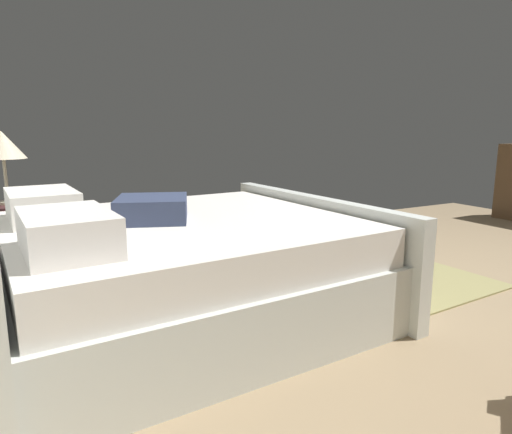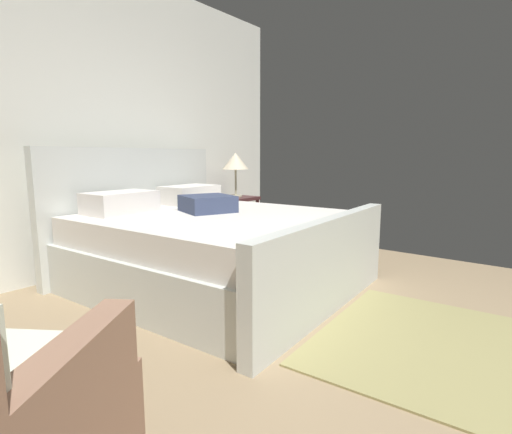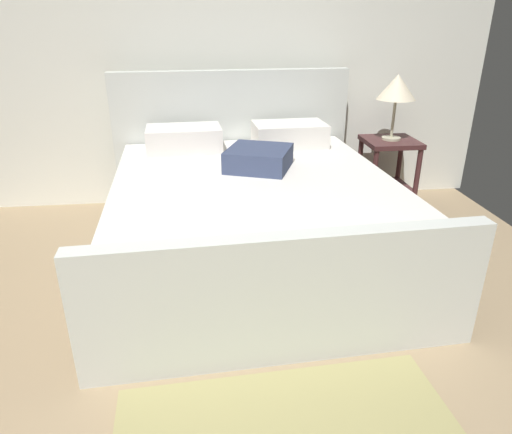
# 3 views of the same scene
# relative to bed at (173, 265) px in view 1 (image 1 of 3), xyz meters

# --- Properties ---
(ground_plane) EXTENTS (5.10, 6.49, 0.02)m
(ground_plane) POSITION_rel_bed_xyz_m (-0.39, -2.08, -0.36)
(ground_plane) COLOR #967F5E
(bed) EXTENTS (2.07, 2.25, 1.17)m
(bed) POSITION_rel_bed_xyz_m (0.00, 0.00, 0.00)
(bed) COLOR silver
(bed) RESTS_ON ground
(nightstand_right) EXTENTS (0.44, 0.44, 0.60)m
(nightstand_right) POSITION_rel_bed_xyz_m (1.30, 0.84, 0.06)
(nightstand_right) COLOR #432324
(nightstand_right) RESTS_ON ground
(table_lamp_right) EXTENTS (0.32, 0.32, 0.54)m
(table_lamp_right) POSITION_rel_bed_xyz_m (1.30, 0.84, 0.68)
(table_lamp_right) COLOR #B7B293
(table_lamp_right) RESTS_ON nightstand_right
(area_rug) EXTENTS (1.47, 1.26, 0.01)m
(area_rug) POSITION_rel_bed_xyz_m (0.00, -1.78, -0.34)
(area_rug) COLOR #978F59
(area_rug) RESTS_ON ground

